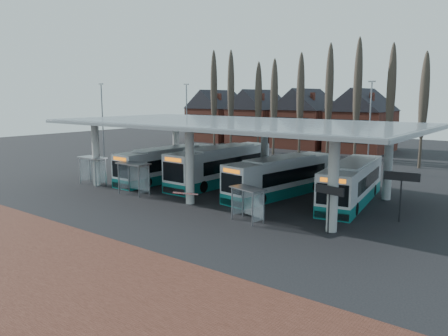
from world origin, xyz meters
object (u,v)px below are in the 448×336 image
Objects in this scene: bus_2 at (281,177)px; shelter_0 at (94,164)px; bus_0 at (168,165)px; bus_1 at (221,166)px; shelter_1 at (135,171)px; bus_3 at (352,183)px; shelter_2 at (249,197)px.

bus_2 is 18.14m from shelter_0.
bus_0 is 5.79m from bus_1.
shelter_0 is (-16.75, -6.96, 0.40)m from bus_2.
bus_1 is 8.89m from shelter_1.
shelter_1 is at bearing -109.42° from bus_1.
bus_1 is (5.50, 1.81, 0.15)m from bus_0.
bus_3 is 4.40× the size of shelter_2.
bus_3 is 4.13× the size of shelter_0.
bus_2 reaches higher than shelter_2.
bus_1 reaches higher than shelter_0.
shelter_1 is at bearing -135.76° from bus_2.
bus_2 is at bearing 23.90° from shelter_0.
shelter_0 is 6.46m from shelter_1.
bus_3 is at bearing 7.06° from bus_0.
bus_2 is 12.70m from shelter_1.
shelter_1 is (-10.30, -7.41, 0.45)m from bus_2.
bus_0 is at bearing -161.06° from bus_1.
bus_1 is 4.35× the size of shelter_1.
shelter_2 is (15.05, -7.41, 0.13)m from bus_0.
shelter_2 is at bearing -43.27° from bus_1.
shelter_2 is (12.61, -0.88, -0.32)m from shelter_1.
bus_0 reaches higher than shelter_0.
bus_0 is at bearing 168.78° from shelter_2.
bus_3 is 4.03× the size of shelter_1.
bus_0 reaches higher than bus_3.
shelter_0 is (-22.63, -8.11, 0.41)m from bus_3.
shelter_2 is (19.05, -1.32, -0.26)m from shelter_0.
bus_0 is 3.98× the size of shelter_1.
shelter_0 is 0.98× the size of shelter_1.
shelter_1 is at bearing -160.97° from bus_3.
bus_2 is at bearing -6.60° from bus_1.
bus_2 is 4.42× the size of shelter_2.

